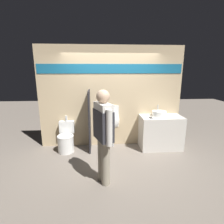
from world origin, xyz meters
TOP-DOWN VIEW (x-y plane):
  - ground_plane at (0.00, 0.00)m, footprint 16.00×16.00m
  - display_wall at (0.00, 0.60)m, footprint 3.84×0.07m
  - sink_counter at (1.32, 0.27)m, footprint 1.10×0.60m
  - sink_basin at (1.27, 0.33)m, footprint 0.38×0.38m
  - cell_phone at (0.99, 0.15)m, footprint 0.07×0.14m
  - divider_near_counter at (-0.57, 0.29)m, footprint 0.03×0.56m
  - urinal_near_counter at (0.05, 0.44)m, footprint 0.34×0.28m
  - toilet at (-1.20, 0.25)m, footprint 0.42×0.58m
  - person_in_vest at (-0.25, -1.13)m, footprint 0.37×0.58m

SIDE VIEW (x-z plane):
  - ground_plane at x=0.00m, z-range 0.00..0.00m
  - toilet at x=-1.20m, z-range -0.14..0.75m
  - sink_counter at x=1.32m, z-range 0.00..0.88m
  - urinal_near_counter at x=0.05m, z-range 0.18..1.34m
  - divider_near_counter at x=-0.57m, z-range 0.00..1.59m
  - cell_phone at x=0.99m, z-range 0.88..0.90m
  - sink_basin at x=1.27m, z-range 0.81..1.08m
  - person_in_vest at x=-0.25m, z-range 0.14..1.90m
  - display_wall at x=0.00m, z-range 0.01..2.71m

